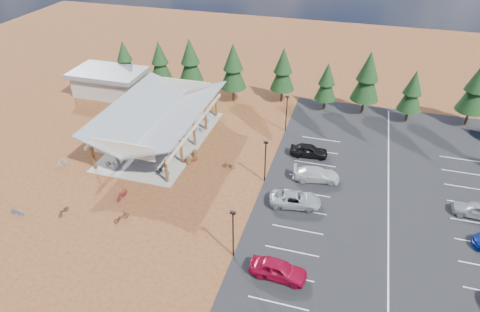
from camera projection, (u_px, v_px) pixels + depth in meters
ground at (217, 183)px, 48.01m from camera, size 140.00×140.00×0.00m
asphalt_lot at (388, 196)px, 46.04m from camera, size 27.00×44.00×0.04m
concrete_pad at (162, 140)px, 55.99m from camera, size 10.60×18.60×0.10m
bike_pavilion at (159, 114)px, 53.95m from camera, size 11.65×19.40×4.97m
outbuilding at (109, 82)px, 67.10m from camera, size 11.00×7.00×3.90m
lamp_post_0 at (233, 231)px, 37.15m from camera, size 0.50×0.25×5.14m
lamp_post_1 at (265, 159)px, 46.83m from camera, size 0.50×0.25×5.14m
lamp_post_2 at (286, 111)px, 56.50m from camera, size 0.50×0.25×5.14m
trash_bin_0 at (188, 161)px, 51.07m from camera, size 0.60×0.60×0.90m
trash_bin_1 at (195, 154)px, 52.36m from camera, size 0.60×0.60×0.90m
pine_0 at (125, 58)px, 68.93m from camera, size 3.18×3.18×7.41m
pine_1 at (160, 61)px, 66.90m from camera, size 3.44×3.44×8.02m
pine_2 at (190, 60)px, 65.53m from camera, size 3.82×3.82×8.90m
pine_3 at (233, 67)px, 63.02m from camera, size 3.90×3.90×9.08m
pine_4 at (283, 69)px, 63.06m from camera, size 3.64×3.64×8.48m
pine_5 at (327, 82)px, 61.05m from camera, size 3.12×3.12×7.26m
pine_6 at (368, 76)px, 59.40m from camera, size 4.01×4.01×9.34m
pine_7 at (412, 91)px, 57.89m from camera, size 3.26×3.26×7.59m
pine_8 at (477, 87)px, 56.48m from camera, size 3.95×3.95×9.20m
bike_0 at (111, 164)px, 50.38m from camera, size 1.76×0.75×0.90m
bike_1 at (146, 136)px, 55.84m from camera, size 1.57×0.56×0.92m
bike_2 at (141, 129)px, 57.32m from camera, size 1.77×0.75×0.91m
bike_3 at (161, 113)px, 61.43m from camera, size 1.56×0.78×0.90m
bike_4 at (163, 170)px, 49.09m from camera, size 1.98×1.01×0.99m
bike_5 at (170, 153)px, 52.31m from camera, size 1.49×0.46×0.89m
bike_6 at (197, 129)px, 57.50m from camera, size 1.59×0.67×0.81m
bike_7 at (204, 119)px, 59.78m from camera, size 1.69×0.99×0.98m
bike_8 at (64, 211)px, 43.34m from camera, size 0.57×1.60×0.84m
bike_9 at (62, 164)px, 50.37m from camera, size 1.09×1.83×1.06m
bike_10 at (17, 212)px, 43.20m from camera, size 1.64×0.58×0.86m
bike_11 at (122, 194)px, 45.43m from camera, size 0.61×1.86×1.10m
bike_12 at (121, 217)px, 42.53m from camera, size 1.27×1.74×0.87m
bike_15 at (190, 159)px, 51.26m from camera, size 1.73×1.38×1.05m
bike_16 at (228, 166)px, 50.29m from camera, size 1.57×0.65×0.81m
car_0 at (278, 269)px, 36.25m from camera, size 5.01×2.26×1.67m
car_2 at (295, 199)px, 44.35m from camera, size 5.66×3.28×1.48m
car_3 at (316, 174)px, 48.13m from camera, size 5.47×2.98×1.50m
car_4 at (309, 150)px, 52.33m from camera, size 4.72×2.22×1.56m
car_8 at (477, 210)px, 42.91m from camera, size 4.63×2.14×1.54m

